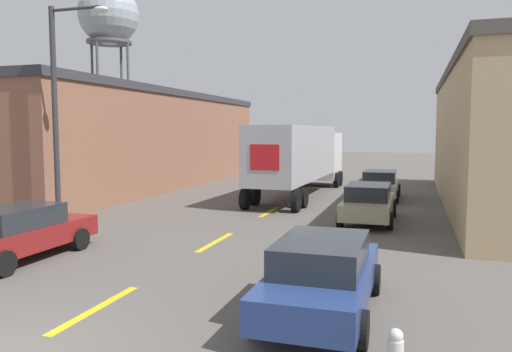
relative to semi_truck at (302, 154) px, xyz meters
The scene contains 9 objects.
road_centerline 12.66m from the semi_truck, 90.49° to the right, with size 0.20×15.59×0.01m.
warehouse_left 13.57m from the semi_truck, behind, with size 11.99×25.42×6.08m.
semi_truck is the anchor object (origin of this frame).
parked_car_left_near 16.84m from the semi_truck, 105.57° to the right, with size 2.03×4.74×1.51m.
parked_car_right_mid 8.58m from the semi_truck, 59.47° to the right, with size 2.03×4.74×1.51m.
parked_car_right_far 4.56m from the semi_truck, ahead, with size 2.03×4.74×1.51m.
parked_car_right_near 18.24m from the semi_truck, 76.35° to the right, with size 2.03×4.74×1.51m.
water_tower 34.75m from the semi_truck, 142.06° to the left, with size 6.33×6.33×19.05m.
street_lamp 13.66m from the semi_truck, 118.16° to the right, with size 2.44×0.32×8.04m.
Camera 1 is at (6.03, -5.78, 3.58)m, focal length 35.00 mm.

